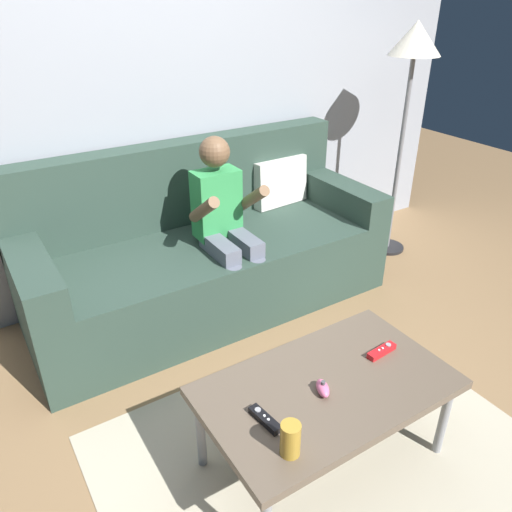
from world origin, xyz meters
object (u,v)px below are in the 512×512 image
(coffee_table, at_px, (327,391))
(game_remote_red_far_corner, at_px, (382,351))
(person_seated_on_couch, at_px, (225,222))
(nunchuk_pink, at_px, (323,388))
(game_remote_black_near_edge, at_px, (265,419))
(floor_lamp, at_px, (413,57))
(soda_can, at_px, (290,439))
(couch, at_px, (206,253))

(coffee_table, height_order, game_remote_red_far_corner, game_remote_red_far_corner)
(person_seated_on_couch, relative_size, nunchuk_pink, 10.31)
(game_remote_black_near_edge, distance_m, nunchuk_pink, 0.26)
(nunchuk_pink, height_order, game_remote_red_far_corner, nunchuk_pink)
(game_remote_black_near_edge, distance_m, floor_lamp, 2.42)
(game_remote_black_near_edge, bearing_deg, floor_lamp, 33.12)
(person_seated_on_couch, height_order, game_remote_black_near_edge, person_seated_on_couch)
(game_remote_red_far_corner, relative_size, soda_can, 1.17)
(coffee_table, bearing_deg, couch, 83.17)
(game_remote_black_near_edge, bearing_deg, soda_can, -91.25)
(nunchuk_pink, bearing_deg, couch, 81.44)
(coffee_table, bearing_deg, game_remote_red_far_corner, 4.25)
(game_remote_black_near_edge, height_order, soda_can, soda_can)
(nunchuk_pink, distance_m, floor_lamp, 2.22)
(game_remote_black_near_edge, relative_size, floor_lamp, 0.09)
(person_seated_on_couch, xyz_separation_m, game_remote_black_near_edge, (-0.48, -1.13, -0.18))
(soda_can, bearing_deg, coffee_table, 30.56)
(person_seated_on_couch, relative_size, soda_can, 8.46)
(person_seated_on_couch, relative_size, game_remote_red_far_corner, 7.24)
(game_remote_red_far_corner, xyz_separation_m, floor_lamp, (1.28, 1.18, 0.91))
(soda_can, bearing_deg, person_seated_on_couch, 69.20)
(nunchuk_pink, relative_size, floor_lamp, 0.07)
(nunchuk_pink, distance_m, game_remote_red_far_corner, 0.35)
(nunchuk_pink, bearing_deg, floor_lamp, 36.95)
(person_seated_on_couch, bearing_deg, floor_lamp, 3.92)
(couch, bearing_deg, game_remote_black_near_edge, -108.94)
(person_seated_on_couch, height_order, game_remote_red_far_corner, person_seated_on_couch)
(game_remote_red_far_corner, distance_m, floor_lamp, 1.96)
(couch, distance_m, floor_lamp, 1.74)
(couch, bearing_deg, floor_lamp, -3.86)
(game_remote_red_far_corner, height_order, soda_can, soda_can)
(person_seated_on_couch, relative_size, coffee_table, 1.09)
(floor_lamp, bearing_deg, game_remote_red_far_corner, -137.45)
(coffee_table, xyz_separation_m, floor_lamp, (1.58, 1.20, 0.96))
(coffee_table, bearing_deg, person_seated_on_couch, 80.49)
(couch, xyz_separation_m, game_remote_black_near_edge, (-0.45, -1.32, 0.09))
(coffee_table, relative_size, nunchuk_pink, 9.50)
(soda_can, bearing_deg, game_remote_black_near_edge, 88.75)
(game_remote_red_far_corner, bearing_deg, couch, 96.46)
(couch, relative_size, nunchuk_pink, 20.61)
(nunchuk_pink, xyz_separation_m, soda_can, (-0.26, -0.16, 0.04))
(couch, bearing_deg, soda_can, -107.23)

